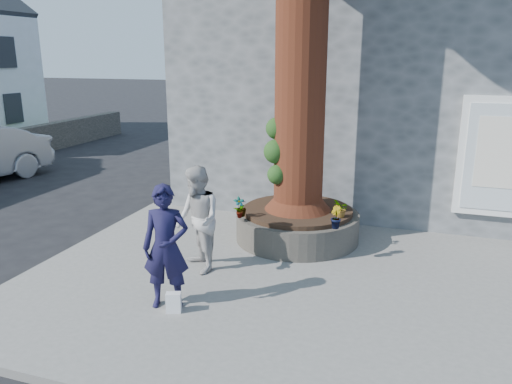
% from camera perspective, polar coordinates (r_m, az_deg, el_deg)
% --- Properties ---
extents(ground, '(120.00, 120.00, 0.00)m').
position_cam_1_polar(ground, '(8.09, -4.44, -10.27)').
color(ground, black).
rests_on(ground, ground).
extents(pavement, '(9.00, 8.00, 0.12)m').
position_cam_1_polar(pavement, '(8.54, 7.65, -8.48)').
color(pavement, slate).
rests_on(pavement, ground).
extents(yellow_line, '(0.10, 30.00, 0.01)m').
position_cam_1_polar(yellow_line, '(10.33, -18.05, -5.16)').
color(yellow_line, yellow).
rests_on(yellow_line, ground).
extents(stone_shop, '(10.30, 8.30, 6.30)m').
position_cam_1_polar(stone_shop, '(13.90, 17.41, 13.32)').
color(stone_shop, '#54585A').
rests_on(stone_shop, ground).
extents(planter, '(2.30, 2.30, 0.60)m').
position_cam_1_polar(planter, '(9.46, 4.73, -3.69)').
color(planter, black).
rests_on(planter, pavement).
extents(man, '(0.72, 0.57, 1.74)m').
position_cam_1_polar(man, '(6.89, -10.26, -6.22)').
color(man, black).
rests_on(man, pavement).
extents(woman, '(1.04, 1.05, 1.71)m').
position_cam_1_polar(woman, '(7.96, -6.70, -3.17)').
color(woman, '#B4B0AC').
rests_on(woman, pavement).
extents(shopping_bag, '(0.23, 0.18, 0.28)m').
position_cam_1_polar(shopping_bag, '(7.01, -9.40, -12.35)').
color(shopping_bag, white).
rests_on(shopping_bag, pavement).
extents(plant_a, '(0.24, 0.23, 0.38)m').
position_cam_1_polar(plant_a, '(8.77, -1.94, -1.78)').
color(plant_a, gray).
rests_on(plant_a, planter).
extents(plant_b, '(0.28, 0.28, 0.38)m').
position_cam_1_polar(plant_b, '(8.35, 9.06, -2.86)').
color(plant_b, gray).
rests_on(plant_b, planter).
extents(plant_c, '(0.21, 0.21, 0.33)m').
position_cam_1_polar(plant_c, '(8.86, -1.72, -1.74)').
color(plant_c, gray).
rests_on(plant_c, planter).
extents(plant_d, '(0.33, 0.35, 0.32)m').
position_cam_1_polar(plant_d, '(8.92, 9.70, -1.91)').
color(plant_d, gray).
rests_on(plant_d, planter).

